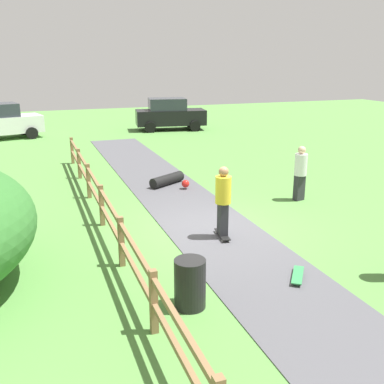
% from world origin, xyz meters
% --- Properties ---
extents(ground_plane, '(60.00, 60.00, 0.00)m').
position_xyz_m(ground_plane, '(0.00, 0.00, 0.00)').
color(ground_plane, '#568E42').
extents(asphalt_path, '(2.40, 28.00, 0.02)m').
position_xyz_m(asphalt_path, '(0.00, 0.00, 0.01)').
color(asphalt_path, '#515156').
rests_on(asphalt_path, ground_plane).
extents(wooden_fence, '(0.12, 18.12, 1.10)m').
position_xyz_m(wooden_fence, '(-2.60, 0.00, 0.67)').
color(wooden_fence, olive).
rests_on(wooden_fence, ground_plane).
extents(trash_bin, '(0.56, 0.56, 0.90)m').
position_xyz_m(trash_bin, '(-1.80, -3.32, 0.45)').
color(trash_bin, black).
rests_on(trash_bin, ground_plane).
extents(skater_riding, '(0.43, 0.82, 1.78)m').
position_xyz_m(skater_riding, '(0.02, -0.60, 1.01)').
color(skater_riding, black).
rests_on(skater_riding, asphalt_path).
extents(skater_fallen, '(1.40, 1.36, 0.36)m').
position_xyz_m(skater_fallen, '(0.17, 4.35, 0.20)').
color(skater_fallen, black).
rests_on(skater_fallen, asphalt_path).
extents(skateboard_loose, '(0.64, 0.76, 0.08)m').
position_xyz_m(skateboard_loose, '(0.57, -3.09, 0.09)').
color(skateboard_loose, '#338C4C').
rests_on(skateboard_loose, asphalt_path).
extents(bystander_white, '(0.46, 0.46, 1.70)m').
position_xyz_m(bystander_white, '(3.49, 1.40, 0.93)').
color(bystander_white, '#2D2D33').
rests_on(bystander_white, ground_plane).
extents(parked_car_black, '(4.42, 2.51, 1.92)m').
position_xyz_m(parked_car_black, '(3.98, 16.43, 0.96)').
color(parked_car_black, black).
rests_on(parked_car_black, ground_plane).
extents(parked_car_white, '(4.49, 2.76, 1.92)m').
position_xyz_m(parked_car_white, '(-5.66, 16.41, 0.96)').
color(parked_car_white, silver).
rests_on(parked_car_white, ground_plane).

